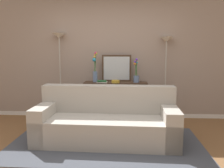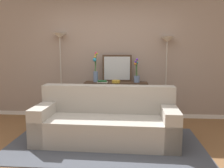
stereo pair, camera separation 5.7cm
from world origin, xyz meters
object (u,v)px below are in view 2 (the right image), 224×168
console_table (116,94)px  floor_lamp_left (60,52)px  book_row_under_console (102,118)px  wall_mirror (117,68)px  vase_short_flowers (137,75)px  fruit_bowl (116,82)px  vase_tall_flowers (95,70)px  floor_lamp_right (167,55)px  book_stack (102,82)px  couch (106,122)px

console_table → floor_lamp_left: size_ratio=0.71×
book_row_under_console → wall_mirror: bearing=23.6°
vase_short_flowers → book_row_under_console: vase_short_flowers is taller
fruit_bowl → book_row_under_console: fruit_bowl is taller
floor_lamp_left → vase_tall_flowers: (0.77, -0.11, -0.37)m
console_table → wall_mirror: size_ratio=2.11×
floor_lamp_right → console_table: bearing=-172.7°
vase_short_flowers → vase_tall_flowers: bearing=179.8°
floor_lamp_left → book_stack: floor_lamp_left is taller
floor_lamp_right → book_stack: 1.43m
vase_short_flowers → fruit_bowl: (-0.42, -0.12, -0.13)m
fruit_bowl → book_row_under_console: 0.85m
fruit_bowl → book_stack: fruit_bowl is taller
console_table → floor_lamp_left: (-1.19, 0.13, 0.87)m
floor_lamp_left → book_row_under_console: floor_lamp_left is taller
floor_lamp_right → book_row_under_console: (-1.34, -0.13, -1.31)m
floor_lamp_right → wall_mirror: size_ratio=2.84×
console_table → vase_short_flowers: 0.59m
floor_lamp_right → book_row_under_console: 1.88m
wall_mirror → vase_tall_flowers: bearing=-164.8°
floor_lamp_right → book_stack: (-1.31, -0.23, -0.53)m
wall_mirror → book_stack: bearing=-140.5°
vase_tall_flowers → console_table: bearing=-2.6°
book_row_under_console → vase_short_flowers: bearing=1.3°
floor_lamp_left → wall_mirror: 1.25m
wall_mirror → couch: bearing=-94.8°
vase_short_flowers → console_table: bearing=-177.7°
floor_lamp_right → couch: bearing=-132.2°
vase_short_flowers → fruit_bowl: bearing=-164.2°
wall_mirror → fruit_bowl: 0.35m
book_stack → console_table: bearing=19.5°
couch → book_row_under_console: size_ratio=5.13×
wall_mirror → book_row_under_console: 1.09m
vase_tall_flowers → wall_mirror: bearing=15.2°
floor_lamp_left → book_stack: 1.12m
wall_mirror → book_stack: 0.45m
fruit_bowl → book_stack: size_ratio=0.80×
fruit_bowl → wall_mirror: bearing=88.3°
floor_lamp_left → vase_tall_flowers: 0.86m
book_stack → floor_lamp_right: bearing=9.9°
vase_short_flowers → book_stack: bearing=-170.7°
vase_tall_flowers → fruit_bowl: vase_tall_flowers is taller
wall_mirror → book_row_under_console: (-0.32, -0.14, -1.04)m
couch → fruit_bowl: size_ratio=13.50×
vase_tall_flowers → fruit_bowl: 0.50m
wall_mirror → fruit_bowl: size_ratio=3.67×
couch → wall_mirror: (0.11, 1.25, 0.78)m
floor_lamp_right → fruit_bowl: (-1.03, -0.23, -0.52)m
vase_short_flowers → wall_mirror: bearing=163.4°
couch → console_table: couch is taller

